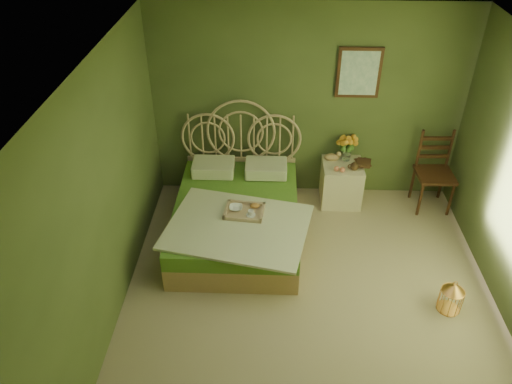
{
  "coord_description": "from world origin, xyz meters",
  "views": [
    {
      "loc": [
        -0.43,
        -3.66,
        4.05
      ],
      "look_at": [
        -0.61,
        1.0,
        0.79
      ],
      "focal_mm": 35.0,
      "sensor_mm": 36.0,
      "label": 1
    }
  ],
  "objects_px": {
    "bed": "(237,214)",
    "nightstand": "(342,178)",
    "chair": "(435,166)",
    "birdcage": "(451,297)"
  },
  "relations": [
    {
      "from": "nightstand",
      "to": "chair",
      "type": "xyz_separation_m",
      "value": [
        1.19,
        -0.01,
        0.23
      ]
    },
    {
      "from": "bed",
      "to": "birdcage",
      "type": "xyz_separation_m",
      "value": [
        2.32,
        -1.17,
        -0.13
      ]
    },
    {
      "from": "birdcage",
      "to": "bed",
      "type": "bearing_deg",
      "value": 153.11
    },
    {
      "from": "nightstand",
      "to": "birdcage",
      "type": "bearing_deg",
      "value": -63.9
    },
    {
      "from": "bed",
      "to": "chair",
      "type": "height_order",
      "value": "bed"
    },
    {
      "from": "birdcage",
      "to": "nightstand",
      "type": "bearing_deg",
      "value": 116.1
    },
    {
      "from": "bed",
      "to": "chair",
      "type": "xyz_separation_m",
      "value": [
        2.55,
        0.77,
        0.28
      ]
    },
    {
      "from": "bed",
      "to": "nightstand",
      "type": "bearing_deg",
      "value": 29.5
    },
    {
      "from": "chair",
      "to": "bed",
      "type": "bearing_deg",
      "value": -165.44
    },
    {
      "from": "nightstand",
      "to": "birdcage",
      "type": "height_order",
      "value": "nightstand"
    }
  ]
}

